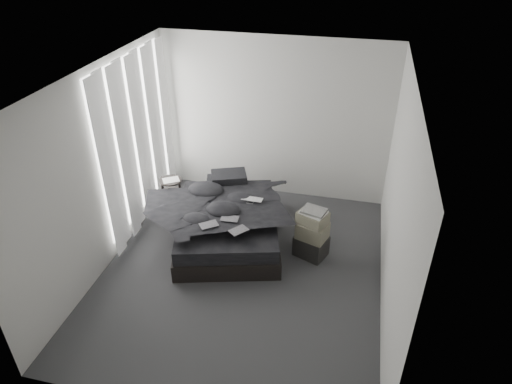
% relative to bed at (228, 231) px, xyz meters
% --- Properties ---
extents(floor, '(3.60, 4.20, 0.01)m').
position_rel_bed_xyz_m(floor, '(0.38, -0.63, -0.13)').
color(floor, '#353538').
rests_on(floor, ground).
extents(ceiling, '(3.60, 4.20, 0.01)m').
position_rel_bed_xyz_m(ceiling, '(0.38, -0.63, 2.47)').
color(ceiling, white).
rests_on(ceiling, ground).
extents(wall_back, '(3.60, 0.01, 2.60)m').
position_rel_bed_xyz_m(wall_back, '(0.38, 1.47, 1.17)').
color(wall_back, silver).
rests_on(wall_back, ground).
extents(wall_front, '(3.60, 0.01, 2.60)m').
position_rel_bed_xyz_m(wall_front, '(0.38, -2.73, 1.17)').
color(wall_front, silver).
rests_on(wall_front, ground).
extents(wall_left, '(0.01, 4.20, 2.60)m').
position_rel_bed_xyz_m(wall_left, '(-1.42, -0.63, 1.17)').
color(wall_left, silver).
rests_on(wall_left, ground).
extents(wall_right, '(0.01, 4.20, 2.60)m').
position_rel_bed_xyz_m(wall_right, '(2.18, -0.63, 1.17)').
color(wall_right, silver).
rests_on(wall_right, ground).
extents(window_left, '(0.02, 2.00, 2.30)m').
position_rel_bed_xyz_m(window_left, '(-1.40, 0.27, 1.22)').
color(window_left, white).
rests_on(window_left, wall_left).
extents(curtain_left, '(0.06, 2.12, 2.48)m').
position_rel_bed_xyz_m(curtain_left, '(-1.35, 0.27, 1.15)').
color(curtain_left, white).
rests_on(curtain_left, wall_left).
extents(bed, '(1.85, 2.16, 0.25)m').
position_rel_bed_xyz_m(bed, '(0.00, 0.00, 0.00)').
color(bed, black).
rests_on(bed, floor).
extents(mattress, '(1.78, 2.10, 0.20)m').
position_rel_bed_xyz_m(mattress, '(0.00, 0.00, 0.23)').
color(mattress, black).
rests_on(mattress, bed).
extents(duvet, '(1.74, 1.89, 0.22)m').
position_rel_bed_xyz_m(duvet, '(0.01, -0.04, 0.43)').
color(duvet, black).
rests_on(duvet, mattress).
extents(pillow_lower, '(0.64, 0.51, 0.13)m').
position_rel_bed_xyz_m(pillow_lower, '(-0.23, 0.68, 0.39)').
color(pillow_lower, black).
rests_on(pillow_lower, mattress).
extents(pillow_upper, '(0.62, 0.53, 0.12)m').
position_rel_bed_xyz_m(pillow_upper, '(-0.17, 0.68, 0.51)').
color(pillow_upper, black).
rests_on(pillow_upper, pillow_lower).
extents(laptop, '(0.31, 0.21, 0.02)m').
position_rel_bed_xyz_m(laptop, '(0.32, 0.13, 0.55)').
color(laptop, silver).
rests_on(laptop, duvet).
extents(comic_a, '(0.28, 0.26, 0.01)m').
position_rel_bed_xyz_m(comic_a, '(-0.09, -0.54, 0.54)').
color(comic_a, black).
rests_on(comic_a, duvet).
extents(comic_b, '(0.24, 0.17, 0.01)m').
position_rel_bed_xyz_m(comic_b, '(0.14, -0.34, 0.55)').
color(comic_b, black).
rests_on(comic_b, duvet).
extents(comic_c, '(0.27, 0.28, 0.01)m').
position_rel_bed_xyz_m(comic_c, '(0.32, -0.57, 0.56)').
color(comic_c, black).
rests_on(comic_c, duvet).
extents(side_stand, '(0.44, 0.44, 0.63)m').
position_rel_bed_xyz_m(side_stand, '(-1.00, 0.39, 0.19)').
color(side_stand, black).
rests_on(side_stand, floor).
extents(papers, '(0.30, 0.28, 0.01)m').
position_rel_bed_xyz_m(papers, '(-0.99, 0.39, 0.51)').
color(papers, white).
rests_on(papers, side_stand).
extents(floor_books, '(0.18, 0.21, 0.12)m').
position_rel_bed_xyz_m(floor_books, '(-0.66, 0.39, -0.06)').
color(floor_books, black).
rests_on(floor_books, floor).
extents(box_lower, '(0.50, 0.46, 0.30)m').
position_rel_bed_xyz_m(box_lower, '(1.22, -0.09, 0.03)').
color(box_lower, black).
rests_on(box_lower, floor).
extents(box_mid, '(0.46, 0.41, 0.23)m').
position_rel_bed_xyz_m(box_mid, '(1.23, -0.10, 0.29)').
color(box_mid, '#64614F').
rests_on(box_mid, box_lower).
extents(box_upper, '(0.46, 0.42, 0.16)m').
position_rel_bed_xyz_m(box_upper, '(1.21, -0.09, 0.49)').
color(box_upper, '#64614F').
rests_on(box_upper, box_mid).
extents(art_book_white, '(0.38, 0.35, 0.03)m').
position_rel_bed_xyz_m(art_book_white, '(1.22, -0.09, 0.59)').
color(art_book_white, silver).
rests_on(art_book_white, box_upper).
extents(art_book_snake, '(0.36, 0.32, 0.03)m').
position_rel_bed_xyz_m(art_book_snake, '(1.23, -0.10, 0.62)').
color(art_book_snake, silver).
rests_on(art_book_snake, art_book_white).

